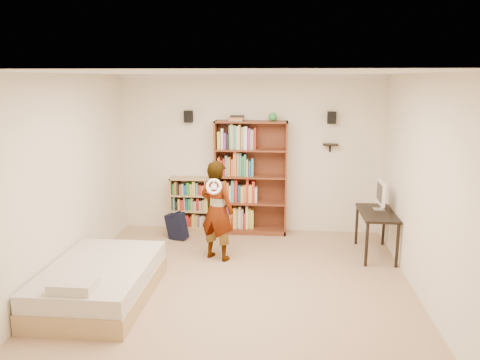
% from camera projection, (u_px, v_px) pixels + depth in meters
% --- Properties ---
extents(ground, '(4.50, 5.00, 0.01)m').
position_uv_depth(ground, '(236.00, 291.00, 5.92)').
color(ground, tan).
rests_on(ground, ground).
extents(room_shell, '(4.52, 5.02, 2.71)m').
position_uv_depth(room_shell, '(236.00, 154.00, 5.55)').
color(room_shell, white).
rests_on(room_shell, ground).
extents(crown_molding, '(4.50, 5.00, 0.06)m').
position_uv_depth(crown_molding, '(236.00, 75.00, 5.35)').
color(crown_molding, white).
rests_on(crown_molding, room_shell).
extents(speaker_left, '(0.14, 0.12, 0.20)m').
position_uv_depth(speaker_left, '(188.00, 117.00, 7.92)').
color(speaker_left, black).
rests_on(speaker_left, room_shell).
extents(speaker_right, '(0.14, 0.12, 0.20)m').
position_uv_depth(speaker_right, '(332.00, 118.00, 7.71)').
color(speaker_right, black).
rests_on(speaker_right, room_shell).
extents(wall_shelf, '(0.25, 0.16, 0.02)m').
position_uv_depth(wall_shelf, '(330.00, 145.00, 7.82)').
color(wall_shelf, black).
rests_on(wall_shelf, room_shell).
extents(tall_bookshelf, '(1.22, 0.36, 1.94)m').
position_uv_depth(tall_bookshelf, '(251.00, 178.00, 7.97)').
color(tall_bookshelf, brown).
rests_on(tall_bookshelf, ground).
extents(low_bookshelf, '(0.76, 0.28, 0.95)m').
position_uv_depth(low_bookshelf, '(192.00, 204.00, 8.20)').
color(low_bookshelf, tan).
rests_on(low_bookshelf, ground).
extents(computer_desk, '(0.50, 1.00, 0.68)m').
position_uv_depth(computer_desk, '(376.00, 234.00, 7.06)').
color(computer_desk, black).
rests_on(computer_desk, ground).
extents(imac, '(0.14, 0.45, 0.44)m').
position_uv_depth(imac, '(380.00, 196.00, 7.06)').
color(imac, white).
rests_on(imac, computer_desk).
extents(daybed, '(1.20, 1.84, 0.54)m').
position_uv_depth(daybed, '(100.00, 278.00, 5.67)').
color(daybed, silver).
rests_on(daybed, ground).
extents(person, '(0.64, 0.55, 1.49)m').
position_uv_depth(person, '(217.00, 211.00, 6.84)').
color(person, black).
rests_on(person, ground).
extents(wii_wheel, '(0.22, 0.08, 0.23)m').
position_uv_depth(wii_wheel, '(214.00, 187.00, 6.48)').
color(wii_wheel, white).
rests_on(wii_wheel, person).
extents(navy_bag, '(0.39, 0.32, 0.46)m').
position_uv_depth(navy_bag, '(177.00, 226.00, 7.79)').
color(navy_bag, black).
rests_on(navy_bag, ground).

